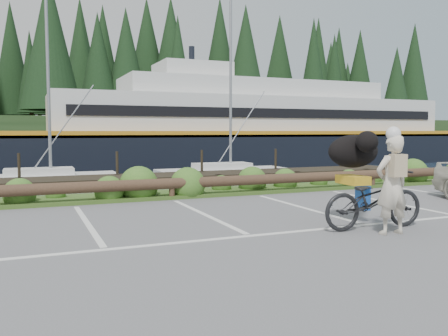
{
  "coord_description": "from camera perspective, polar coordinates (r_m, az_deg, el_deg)",
  "views": [
    {
      "loc": [
        -3.74,
        -8.06,
        1.92
      ],
      "look_at": [
        0.28,
        1.5,
        1.1
      ],
      "focal_mm": 38.0,
      "sensor_mm": 36.0,
      "label": 1
    }
  ],
  "objects": [
    {
      "name": "ground",
      "position": [
        9.09,
        2.07,
        -7.68
      ],
      "size": [
        72.0,
        72.0,
        0.0
      ],
      "primitive_type": "plane",
      "color": "#58585A"
    },
    {
      "name": "harbor_backdrop",
      "position": [
        86.64,
        -20.07,
        2.97
      ],
      "size": [
        170.0,
        160.0,
        30.0
      ],
      "color": "#172737",
      "rests_on": "ground"
    },
    {
      "name": "vegetation_strip",
      "position": [
        13.99,
        -7.1,
        -3.19
      ],
      "size": [
        34.0,
        1.6,
        0.1
      ],
      "primitive_type": "cube",
      "color": "#3D5B21",
      "rests_on": "ground"
    },
    {
      "name": "log_rail",
      "position": [
        13.33,
        -6.28,
        -3.78
      ],
      "size": [
        32.0,
        0.3,
        0.6
      ],
      "primitive_type": null,
      "color": "#443021",
      "rests_on": "ground"
    },
    {
      "name": "bicycle",
      "position": [
        9.7,
        17.58,
        -3.66
      ],
      "size": [
        2.23,
        0.88,
        1.15
      ],
      "primitive_type": "imported",
      "rotation": [
        0.0,
        0.0,
        1.52
      ],
      "color": "black",
      "rests_on": "ground"
    },
    {
      "name": "cyclist",
      "position": [
        9.26,
        19.55,
        -1.93
      ],
      "size": [
        0.69,
        0.48,
        1.84
      ],
      "primitive_type": "imported",
      "rotation": [
        0.0,
        0.0,
        3.09
      ],
      "color": "beige",
      "rests_on": "ground"
    },
    {
      "name": "dog",
      "position": [
        10.18,
        15.31,
        1.96
      ],
      "size": [
        0.64,
        1.22,
        0.69
      ],
      "primitive_type": "ellipsoid",
      "rotation": [
        0.0,
        0.0,
        1.52
      ],
      "color": "black",
      "rests_on": "bicycle"
    }
  ]
}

